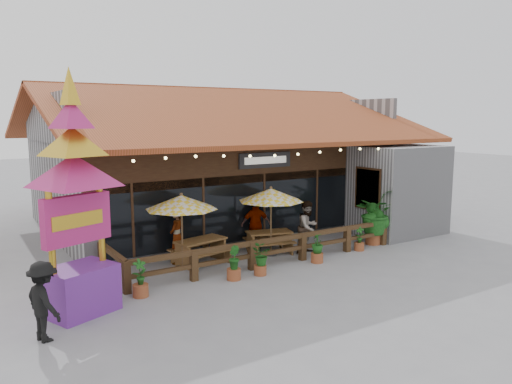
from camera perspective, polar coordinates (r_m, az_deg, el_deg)
ground at (r=17.64m, az=5.62°, el=-7.11°), size 100.00×100.00×0.00m
restaurant_building at (r=22.82m, az=-4.05°, el=2.12°), size 15.50×14.73×6.09m
patio_railing at (r=16.01m, az=-0.17°, el=-6.41°), size 10.00×2.60×0.92m
umbrella_left at (r=15.68m, az=-8.52°, el=-1.20°), size 2.67×2.67×2.43m
umbrella_right at (r=17.07m, az=1.72°, el=-0.36°), size 2.30×2.30×2.42m
picnic_table_left at (r=16.50m, az=-6.34°, el=-6.27°), size 1.95×1.77×0.81m
picnic_table_right at (r=17.73m, az=1.51°, el=-5.29°), size 1.87×1.71×0.76m
thai_sign_tower at (r=12.49m, az=-20.05°, el=1.60°), size 3.04×3.04×6.34m
tropical_plant at (r=19.20m, az=13.32°, el=-2.37°), size 1.98×1.98×2.08m
diner_a at (r=16.49m, az=-9.02°, el=-5.03°), size 0.78×0.77×1.82m
diner_b at (r=17.64m, az=5.94°, el=-4.00°), size 1.06×0.91×1.86m
diner_c at (r=18.07m, az=-0.02°, el=-3.71°), size 1.16×0.76×1.83m
pedestrian at (r=11.75m, az=-23.12°, el=-11.43°), size 0.95×1.27×1.75m
planter_a at (r=13.82m, az=-13.09°, el=-9.87°), size 0.42×0.42×1.03m
planter_b at (r=14.82m, az=-2.56°, el=-8.28°), size 0.42×0.43×1.02m
planter_c at (r=15.21m, az=0.49°, el=-7.57°), size 0.73×0.75×0.94m
planter_d at (r=16.61m, az=7.01°, el=-6.41°), size 0.53×0.53×0.99m
planter_e at (r=18.35m, az=11.72°, el=-5.44°), size 0.37×0.37×0.88m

